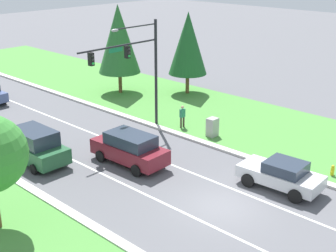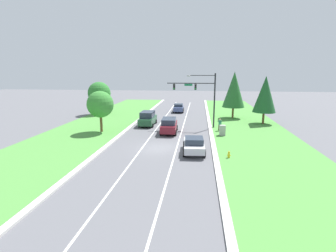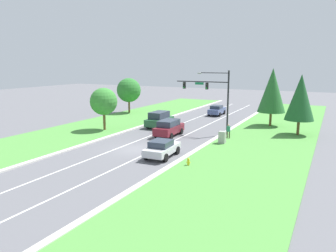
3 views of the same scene
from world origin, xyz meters
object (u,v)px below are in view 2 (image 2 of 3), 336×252
at_px(silver_sedan, 194,145).
at_px(forest_suv, 148,118).
at_px(burgundy_suv, 169,125).
at_px(conifer_near_right_tree, 234,90).
at_px(fire_hydrant, 229,155).
at_px(traffic_signal_mast, 201,92).
at_px(conifer_far_right_tree, 265,94).
at_px(utility_cabinet, 222,131).
at_px(slate_blue_sedan, 179,108).
at_px(oak_far_left_tree, 99,93).
at_px(oak_near_left_tree, 100,104).
at_px(pedestrian, 220,124).

bearing_deg(silver_sedan, forest_suv, 116.26).
bearing_deg(burgundy_suv, conifer_near_right_tree, 48.62).
xyz_separation_m(forest_suv, fire_hydrant, (10.30, -13.92, -0.69)).
relative_size(traffic_signal_mast, conifer_far_right_tree, 1.06).
bearing_deg(silver_sedan, utility_cabinet, 61.96).
xyz_separation_m(burgundy_suv, fire_hydrant, (6.63, -9.51, -0.66)).
bearing_deg(burgundy_suv, forest_suv, 127.60).
relative_size(silver_sedan, utility_cabinet, 3.32).
bearing_deg(slate_blue_sedan, silver_sedan, -84.10).
bearing_deg(oak_far_left_tree, slate_blue_sedan, 17.93).
xyz_separation_m(burgundy_suv, slate_blue_sedan, (-0.14, 17.73, -0.17)).
distance_m(burgundy_suv, oak_near_left_tree, 9.24).
distance_m(conifer_near_right_tree, oak_near_left_tree, 22.16).
distance_m(utility_cabinet, pedestrian, 2.63).
relative_size(fire_hydrant, conifer_near_right_tree, 0.09).
bearing_deg(slate_blue_sedan, conifer_near_right_tree, -34.09).
xyz_separation_m(utility_cabinet, fire_hydrant, (-0.13, -8.64, -0.33)).
xyz_separation_m(silver_sedan, utility_cabinet, (3.36, 7.25, -0.15)).
bearing_deg(oak_near_left_tree, burgundy_suv, 5.01).
xyz_separation_m(forest_suv, oak_far_left_tree, (-10.66, 8.73, 2.87)).
bearing_deg(forest_suv, fire_hydrant, -53.39).
xyz_separation_m(pedestrian, fire_hydrant, (-0.01, -11.25, -0.59)).
bearing_deg(traffic_signal_mast, conifer_far_right_tree, 20.81).
relative_size(silver_sedan, slate_blue_sedan, 0.98).
height_order(silver_sedan, pedestrian, pedestrian).
relative_size(slate_blue_sedan, utility_cabinet, 3.40).
distance_m(forest_suv, silver_sedan, 14.39).
height_order(slate_blue_sedan, conifer_near_right_tree, conifer_near_right_tree).
relative_size(slate_blue_sedan, conifer_far_right_tree, 0.64).
relative_size(pedestrian, oak_near_left_tree, 0.31).
distance_m(traffic_signal_mast, burgundy_suv, 6.73).
height_order(silver_sedan, oak_near_left_tree, oak_near_left_tree).
bearing_deg(pedestrian, traffic_signal_mast, -31.06).
height_order(silver_sedan, fire_hydrant, silver_sedan).
bearing_deg(utility_cabinet, silver_sedan, -114.87).
height_order(burgundy_suv, oak_near_left_tree, oak_near_left_tree).
distance_m(traffic_signal_mast, oak_far_left_tree, 20.69).
relative_size(conifer_near_right_tree, oak_near_left_tree, 1.44).
bearing_deg(utility_cabinet, traffic_signal_mast, 121.59).
height_order(utility_cabinet, conifer_near_right_tree, conifer_near_right_tree).
relative_size(burgundy_suv, oak_near_left_tree, 0.91).
xyz_separation_m(pedestrian, oak_far_left_tree, (-20.97, 11.40, 2.97)).
relative_size(traffic_signal_mast, burgundy_suv, 1.54).
distance_m(conifer_near_right_tree, conifer_far_right_tree, 5.97).
bearing_deg(oak_near_left_tree, forest_suv, 45.21).
distance_m(utility_cabinet, conifer_far_right_tree, 11.17).
height_order(pedestrian, oak_near_left_tree, oak_near_left_tree).
bearing_deg(conifer_near_right_tree, burgundy_suv, -129.18).
xyz_separation_m(traffic_signal_mast, pedestrian, (2.63, -1.87, -4.10)).
relative_size(traffic_signal_mast, utility_cabinet, 5.63).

